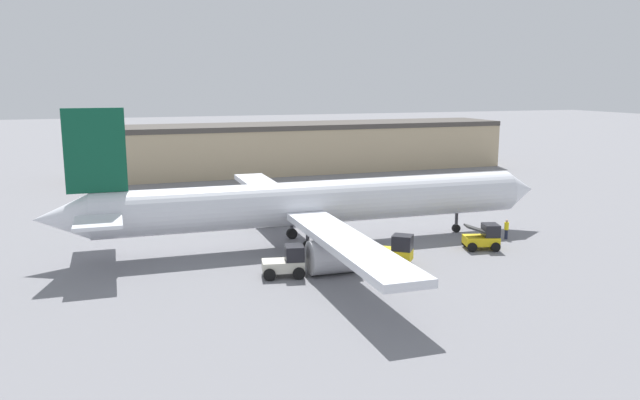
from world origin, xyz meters
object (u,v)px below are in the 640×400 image
ground_crew_worker (506,229)px  pushback_tug (287,262)px  airplane (308,204)px  baggage_tug (394,251)px  belt_loader_truck (484,237)px

ground_crew_worker → pushback_tug: pushback_tug is taller
airplane → ground_crew_worker: airplane is taller
baggage_tug → pushback_tug: bearing=-139.8°
belt_loader_truck → baggage_tug: bearing=-153.8°
airplane → ground_crew_worker: 16.97m
baggage_tug → pushback_tug: (-8.20, -0.22, -0.01)m
airplane → baggage_tug: size_ratio=12.54×
ground_crew_worker → pushback_tug: size_ratio=0.54×
baggage_tug → belt_loader_truck: bearing=48.0°
ground_crew_worker → pushback_tug: bearing=-147.8°
airplane → belt_loader_truck: bearing=-24.1°
baggage_tug → ground_crew_worker: bearing=54.8°
ground_crew_worker → belt_loader_truck: bearing=-128.2°
pushback_tug → belt_loader_truck: bearing=16.2°
belt_loader_truck → pushback_tug: (-16.71, -1.62, 0.02)m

